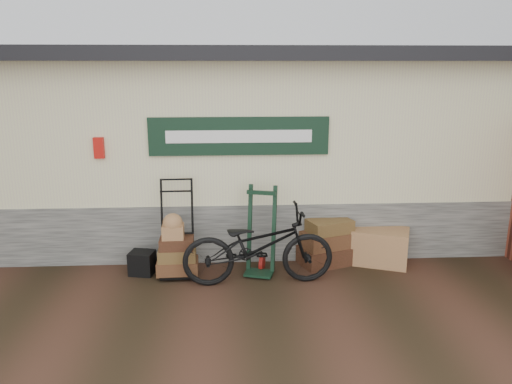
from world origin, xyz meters
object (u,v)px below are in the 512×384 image
suitcase_stack (327,242)px  bicycle (258,242)px  black_trunk (142,263)px  wicker_hamper (380,246)px  porter_trolley (177,227)px  green_barrow (261,231)px

suitcase_stack → bicycle: (-1.08, -0.64, 0.25)m
black_trunk → bicycle: bicycle is taller
suitcase_stack → wicker_hamper: bearing=-1.0°
suitcase_stack → black_trunk: size_ratio=2.36×
porter_trolley → suitcase_stack: bearing=3.8°
porter_trolley → bicycle: size_ratio=0.67×
porter_trolley → suitcase_stack: porter_trolley is taller
porter_trolley → green_barrow: (1.20, -0.08, -0.06)m
wicker_hamper → black_trunk: size_ratio=2.44×
porter_trolley → black_trunk: (-0.52, -0.03, -0.53)m
green_barrow → suitcase_stack: size_ratio=1.62×
black_trunk → suitcase_stack: bearing=4.8°
porter_trolley → bicycle: (1.14, -0.44, -0.10)m
green_barrow → bicycle: (-0.06, -0.35, -0.04)m
porter_trolley → black_trunk: size_ratio=4.14×
bicycle → suitcase_stack: bearing=-62.4°
porter_trolley → bicycle: bearing=-22.3°
wicker_hamper → suitcase_stack: bearing=179.0°
suitcase_stack → bicycle: bearing=-149.6°
green_barrow → wicker_hamper: 1.89m
black_trunk → wicker_hamper: bearing=3.4°
porter_trolley → wicker_hamper: 3.07m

